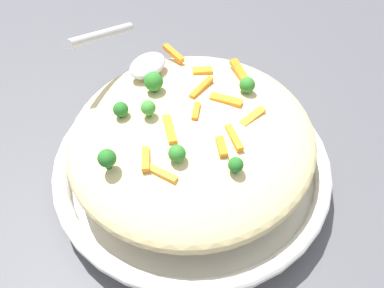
% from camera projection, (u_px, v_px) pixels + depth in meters
% --- Properties ---
extents(ground_plane, '(2.40, 2.40, 0.00)m').
position_uv_depth(ground_plane, '(192.00, 179.00, 0.61)').
color(ground_plane, '#4C4C51').
extents(serving_bowl, '(0.36, 0.36, 0.05)m').
position_uv_depth(serving_bowl, '(192.00, 168.00, 0.59)').
color(serving_bowl, white).
rests_on(serving_bowl, ground_plane).
extents(pasta_mound, '(0.31, 0.30, 0.08)m').
position_uv_depth(pasta_mound, '(192.00, 139.00, 0.55)').
color(pasta_mound, '#DBC689').
rests_on(pasta_mound, serving_bowl).
extents(carrot_piece_0, '(0.03, 0.02, 0.01)m').
position_uv_depth(carrot_piece_0, '(196.00, 112.00, 0.52)').
color(carrot_piece_0, orange).
rests_on(carrot_piece_0, pasta_mound).
extents(carrot_piece_1, '(0.03, 0.03, 0.01)m').
position_uv_depth(carrot_piece_1, '(146.00, 159.00, 0.48)').
color(carrot_piece_1, orange).
rests_on(carrot_piece_1, pasta_mound).
extents(carrot_piece_2, '(0.04, 0.01, 0.01)m').
position_uv_depth(carrot_piece_2, '(201.00, 88.00, 0.55)').
color(carrot_piece_2, orange).
rests_on(carrot_piece_2, pasta_mound).
extents(carrot_piece_3, '(0.04, 0.04, 0.01)m').
position_uv_depth(carrot_piece_3, '(170.00, 129.00, 0.50)').
color(carrot_piece_3, orange).
rests_on(carrot_piece_3, pasta_mound).
extents(carrot_piece_4, '(0.02, 0.03, 0.01)m').
position_uv_depth(carrot_piece_4, '(203.00, 71.00, 0.58)').
color(carrot_piece_4, orange).
rests_on(carrot_piece_4, pasta_mound).
extents(carrot_piece_5, '(0.03, 0.04, 0.01)m').
position_uv_depth(carrot_piece_5, '(236.00, 69.00, 0.58)').
color(carrot_piece_5, orange).
rests_on(carrot_piece_5, pasta_mound).
extents(carrot_piece_6, '(0.03, 0.04, 0.01)m').
position_uv_depth(carrot_piece_6, '(234.00, 138.00, 0.50)').
color(carrot_piece_6, orange).
rests_on(carrot_piece_6, pasta_mound).
extents(carrot_piece_7, '(0.03, 0.02, 0.01)m').
position_uv_depth(carrot_piece_7, '(222.00, 147.00, 0.49)').
color(carrot_piece_7, orange).
rests_on(carrot_piece_7, pasta_mound).
extents(carrot_piece_8, '(0.04, 0.02, 0.01)m').
position_uv_depth(carrot_piece_8, '(253.00, 117.00, 0.52)').
color(carrot_piece_8, orange).
rests_on(carrot_piece_8, pasta_mound).
extents(carrot_piece_9, '(0.02, 0.04, 0.01)m').
position_uv_depth(carrot_piece_9, '(226.00, 100.00, 0.53)').
color(carrot_piece_9, orange).
rests_on(carrot_piece_9, pasta_mound).
extents(carrot_piece_10, '(0.01, 0.04, 0.01)m').
position_uv_depth(carrot_piece_10, '(160.00, 173.00, 0.47)').
color(carrot_piece_10, orange).
rests_on(carrot_piece_10, pasta_mound).
extents(carrot_piece_11, '(0.02, 0.04, 0.01)m').
position_uv_depth(carrot_piece_11, '(173.00, 53.00, 0.60)').
color(carrot_piece_11, orange).
rests_on(carrot_piece_11, pasta_mound).
extents(broccoli_floret_0, '(0.02, 0.02, 0.02)m').
position_uv_depth(broccoli_floret_0, '(148.00, 108.00, 0.51)').
color(broccoli_floret_0, '#377928').
rests_on(broccoli_floret_0, pasta_mound).
extents(broccoli_floret_1, '(0.02, 0.02, 0.02)m').
position_uv_depth(broccoli_floret_1, '(177.00, 154.00, 0.47)').
color(broccoli_floret_1, '#296820').
rests_on(broccoli_floret_1, pasta_mound).
extents(broccoli_floret_2, '(0.02, 0.02, 0.03)m').
position_uv_depth(broccoli_floret_2, '(153.00, 82.00, 0.54)').
color(broccoli_floret_2, '#296820').
rests_on(broccoli_floret_2, pasta_mound).
extents(broccoli_floret_3, '(0.02, 0.02, 0.02)m').
position_uv_depth(broccoli_floret_3, '(236.00, 165.00, 0.46)').
color(broccoli_floret_3, '#205B1C').
rests_on(broccoli_floret_3, pasta_mound).
extents(broccoli_floret_4, '(0.02, 0.02, 0.03)m').
position_uv_depth(broccoli_floret_4, '(107.00, 159.00, 0.47)').
color(broccoli_floret_4, '#205B1C').
rests_on(broccoli_floret_4, pasta_mound).
extents(broccoli_floret_5, '(0.02, 0.02, 0.02)m').
position_uv_depth(broccoli_floret_5, '(121.00, 110.00, 0.52)').
color(broccoli_floret_5, '#205B1C').
rests_on(broccoli_floret_5, pasta_mound).
extents(broccoli_floret_6, '(0.02, 0.02, 0.02)m').
position_uv_depth(broccoli_floret_6, '(247.00, 85.00, 0.54)').
color(broccoli_floret_6, '#296820').
rests_on(broccoli_floret_6, pasta_mound).
extents(serving_spoon, '(0.13, 0.10, 0.07)m').
position_uv_depth(serving_spoon, '(132.00, 55.00, 0.57)').
color(serving_spoon, '#B7B7BC').
rests_on(serving_spoon, pasta_mound).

